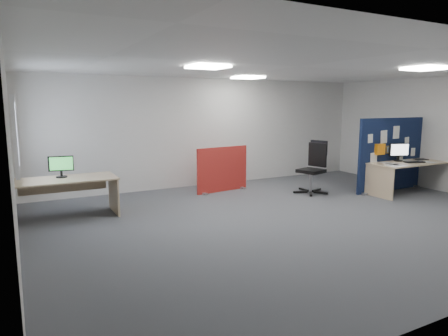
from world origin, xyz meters
name	(u,v)px	position (x,y,z in m)	size (l,w,h in m)	color
floor	(294,217)	(0.00, 0.00, 0.00)	(9.00, 9.00, 0.00)	#4D5054
ceiling	(298,66)	(0.00, 0.00, 2.70)	(9.00, 7.00, 0.02)	white
wall_back	(210,132)	(0.00, 3.50, 1.35)	(9.00, 0.02, 2.70)	silver
wall_left	(12,160)	(-4.50, 0.00, 1.35)	(0.02, 7.00, 2.70)	silver
window	(15,134)	(-4.44, 2.00, 1.55)	(0.06, 1.70, 1.30)	white
ceiling_lights	(290,72)	(0.33, 0.67, 2.67)	(4.10, 4.10, 0.04)	white
navy_divider	(391,155)	(3.47, 0.79, 0.87)	(2.11, 0.30, 1.74)	#10193B
main_desk	(406,169)	(3.58, 0.44, 0.57)	(1.95, 0.86, 0.73)	tan
monitor_main	(399,151)	(3.52, 0.61, 0.96)	(0.47, 0.20, 0.42)	black
keyboard	(414,162)	(3.65, 0.28, 0.74)	(0.45, 0.18, 0.03)	black
mouse	(420,161)	(3.85, 0.28, 0.74)	(0.10, 0.06, 0.03)	#9E9DA2
paper_tray	(421,159)	(4.23, 0.54, 0.74)	(0.28, 0.22, 0.01)	black
red_divider	(222,170)	(-0.13, 2.59, 0.52)	(1.41, 0.30, 1.06)	#AF3016
second_desk	(66,187)	(-3.68, 1.96, 0.56)	(1.75, 0.87, 0.73)	tan
monitor_second	(61,166)	(-3.73, 2.07, 0.95)	(0.43, 0.20, 0.39)	black
office_chair	(314,164)	(1.68, 1.43, 0.68)	(0.80, 0.77, 1.20)	black
desk_papers	(401,163)	(3.27, 0.35, 0.73)	(1.41, 0.81, 0.00)	white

